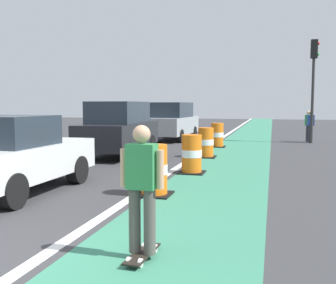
% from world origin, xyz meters
% --- Properties ---
extents(bike_lane_strip, '(2.50, 80.00, 0.01)m').
position_xyz_m(bike_lane_strip, '(2.40, 12.00, 0.00)').
color(bike_lane_strip, '#387F60').
rests_on(bike_lane_strip, ground).
extents(lane_divider_stripe, '(0.20, 80.00, 0.01)m').
position_xyz_m(lane_divider_stripe, '(0.90, 12.00, 0.01)').
color(lane_divider_stripe, silver).
rests_on(lane_divider_stripe, ground).
extents(skateboarder_on_lane, '(0.57, 0.81, 1.69)m').
position_xyz_m(skateboarder_on_lane, '(2.16, 0.78, 0.91)').
color(skateboarder_on_lane, black).
rests_on(skateboarder_on_lane, ground).
extents(parked_sedan_nearest, '(1.94, 4.11, 1.70)m').
position_xyz_m(parked_sedan_nearest, '(-1.74, 3.68, 0.83)').
color(parked_sedan_nearest, silver).
rests_on(parked_sedan_nearest, ground).
extents(parked_suv_second, '(2.02, 4.65, 2.04)m').
position_xyz_m(parked_suv_second, '(-1.91, 10.34, 1.04)').
color(parked_suv_second, black).
rests_on(parked_suv_second, ground).
extents(parked_suv_third, '(2.09, 4.69, 2.04)m').
position_xyz_m(parked_suv_third, '(-1.58, 17.37, 1.04)').
color(parked_suv_third, '#9EA0A5').
rests_on(parked_suv_third, ground).
extents(traffic_barrel_front, '(0.73, 0.73, 1.09)m').
position_xyz_m(traffic_barrel_front, '(1.29, 4.24, 0.53)').
color(traffic_barrel_front, orange).
rests_on(traffic_barrel_front, ground).
extents(traffic_barrel_mid, '(0.73, 0.73, 1.09)m').
position_xyz_m(traffic_barrel_mid, '(1.52, 7.16, 0.53)').
color(traffic_barrel_mid, orange).
rests_on(traffic_barrel_mid, ground).
extents(traffic_barrel_back, '(0.73, 0.73, 1.09)m').
position_xyz_m(traffic_barrel_back, '(1.36, 10.63, 0.53)').
color(traffic_barrel_back, orange).
rests_on(traffic_barrel_back, ground).
extents(traffic_barrel_far, '(0.73, 0.73, 1.09)m').
position_xyz_m(traffic_barrel_far, '(1.28, 14.33, 0.53)').
color(traffic_barrel_far, orange).
rests_on(traffic_barrel_far, ground).
extents(traffic_light_corner, '(0.41, 0.32, 5.10)m').
position_xyz_m(traffic_light_corner, '(5.61, 17.38, 3.50)').
color(traffic_light_corner, '#2D2D2D').
rests_on(traffic_light_corner, ground).
extents(pedestrian_crossing, '(0.34, 0.20, 1.61)m').
position_xyz_m(pedestrian_crossing, '(5.58, 17.61, 0.86)').
color(pedestrian_crossing, '#33333D').
rests_on(pedestrian_crossing, ground).
extents(pedestrian_waiting, '(0.34, 0.20, 1.61)m').
position_xyz_m(pedestrian_waiting, '(5.49, 18.04, 0.86)').
color(pedestrian_waiting, '#33333D').
rests_on(pedestrian_waiting, ground).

